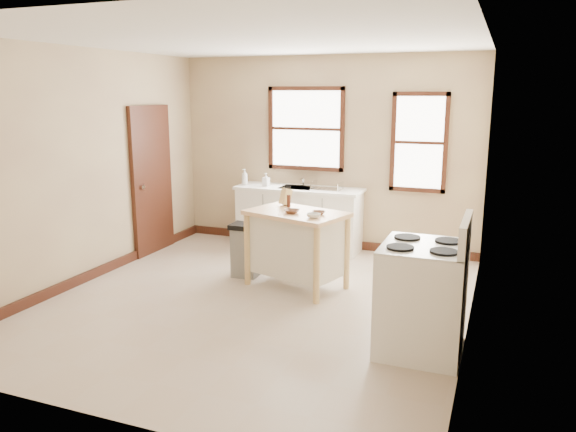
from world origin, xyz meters
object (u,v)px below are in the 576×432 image
object	(u,v)px
bowl_b	(319,213)
bowl_c	(314,216)
dish_rack	(327,186)
kitchen_island	(296,249)
bowl_a	(292,211)
soap_bottle_a	(245,177)
pepper_grinder	(289,201)
trash_bin	(246,250)
gas_stove	(423,284)
soap_bottle_b	(266,180)
knife_block	(286,197)

from	to	relation	value
bowl_b	bowl_c	world-z (taller)	bowl_c
dish_rack	kitchen_island	distance (m)	1.62
bowl_a	soap_bottle_a	bearing A→B (deg)	130.49
bowl_b	bowl_c	bearing A→B (deg)	-89.09
soap_bottle_a	bowl_b	bearing A→B (deg)	-18.88
dish_rack	kitchen_island	world-z (taller)	dish_rack
dish_rack	bowl_c	xyz separation A→B (m)	(0.40, -1.78, -0.03)
kitchen_island	dish_rack	bearing A→B (deg)	111.09
dish_rack	pepper_grinder	world-z (taller)	pepper_grinder
kitchen_island	bowl_c	size ratio (longest dim) A/B	7.06
trash_bin	soap_bottle_a	bearing A→B (deg)	113.37
kitchen_island	gas_stove	xyz separation A→B (m)	(1.63, -1.19, 0.17)
gas_stove	bowl_b	bearing A→B (deg)	139.96
dish_rack	bowl_a	xyz separation A→B (m)	(0.09, -1.64, -0.03)
soap_bottle_b	pepper_grinder	distance (m)	1.59
soap_bottle_a	pepper_grinder	distance (m)	1.77
bowl_b	trash_bin	bearing A→B (deg)	169.70
kitchen_island	bowl_a	size ratio (longest dim) A/B	6.35
pepper_grinder	bowl_a	world-z (taller)	pepper_grinder
bowl_a	bowl_b	world-z (taller)	bowl_a
knife_block	bowl_b	bearing A→B (deg)	1.56
kitchen_island	bowl_c	bearing A→B (deg)	-23.45
soap_bottle_b	dish_rack	distance (m)	0.94
bowl_c	kitchen_island	bearing A→B (deg)	139.53
bowl_c	soap_bottle_a	bearing A→B (deg)	133.87
bowl_a	bowl_b	distance (m)	0.31
dish_rack	pepper_grinder	size ratio (longest dim) A/B	2.78
dish_rack	gas_stove	xyz separation A→B (m)	(1.74, -2.72, -0.35)
pepper_grinder	soap_bottle_a	bearing A→B (deg)	133.02
bowl_a	bowl_c	bearing A→B (deg)	-24.90
pepper_grinder	bowl_b	size ratio (longest dim) A/B	0.96
gas_stove	knife_block	bearing A→B (deg)	141.82
soap_bottle_b	kitchen_island	xyz separation A→B (m)	(1.05, -1.52, -0.56)
soap_bottle_a	knife_block	distance (m)	1.65
knife_block	trash_bin	distance (m)	0.84
kitchen_island	bowl_b	distance (m)	0.56
pepper_grinder	bowl_b	distance (m)	0.54
soap_bottle_a	soap_bottle_b	bearing A→B (deg)	28.89
kitchen_island	pepper_grinder	world-z (taller)	pepper_grinder
dish_rack	trash_bin	distance (m)	1.67
bowl_a	trash_bin	bearing A→B (deg)	162.13
soap_bottle_b	bowl_a	size ratio (longest dim) A/B	1.07
soap_bottle_b	dish_rack	bearing A→B (deg)	9.99
soap_bottle_a	pepper_grinder	size ratio (longest dim) A/B	1.60
kitchen_island	bowl_b	world-z (taller)	bowl_b
knife_block	bowl_a	world-z (taller)	knife_block
pepper_grinder	bowl_c	size ratio (longest dim) A/B	0.95
bowl_c	bowl_a	bearing A→B (deg)	155.10
bowl_a	soap_bottle_b	bearing A→B (deg)	122.34
bowl_a	trash_bin	distance (m)	0.96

